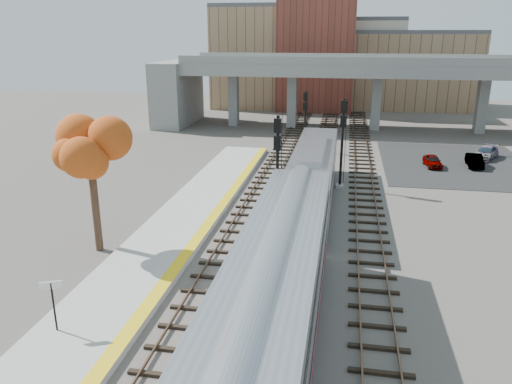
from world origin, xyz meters
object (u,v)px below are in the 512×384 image
(coach, at_px, (265,346))
(signal_mast_far, at_px, (305,123))
(car_a, at_px, (433,161))
(tree, at_px, (89,149))
(car_c, at_px, (486,153))
(signal_mast_near, at_px, (277,170))
(locomotive, at_px, (313,173))
(car_b, at_px, (475,161))
(signal_mast_mid, at_px, (342,144))

(coach, distance_m, signal_mast_far, 39.89)
(car_a, bearing_deg, tree, -139.48)
(car_c, bearing_deg, signal_mast_far, -152.40)
(signal_mast_near, xyz_separation_m, car_c, (18.49, 21.10, -2.97))
(signal_mast_far, bearing_deg, car_c, -1.85)
(locomotive, bearing_deg, car_c, 45.41)
(coach, relative_size, car_c, 5.94)
(locomotive, bearing_deg, coach, -90.00)
(locomotive, height_order, car_b, locomotive)
(car_a, bearing_deg, coach, -112.49)
(signal_mast_mid, xyz_separation_m, signal_mast_far, (-4.10, 13.22, -0.69))
(locomotive, bearing_deg, signal_mast_mid, 63.48)
(signal_mast_mid, distance_m, signal_mast_far, 13.86)
(coach, bearing_deg, car_b, 67.82)
(locomotive, relative_size, tree, 2.30)
(locomotive, distance_m, tree, 16.57)
(signal_mast_far, bearing_deg, signal_mast_mid, -72.77)
(coach, xyz_separation_m, car_a, (10.58, 34.92, -2.19))
(signal_mast_mid, bearing_deg, tree, -132.63)
(coach, bearing_deg, car_c, 67.32)
(signal_mast_far, relative_size, car_c, 1.51)
(locomotive, height_order, tree, tree)
(car_a, distance_m, car_c, 7.24)
(signal_mast_near, height_order, car_a, signal_mast_near)
(car_b, bearing_deg, tree, -134.05)
(car_a, bearing_deg, signal_mast_near, -132.70)
(signal_mast_mid, distance_m, car_b, 15.71)
(signal_mast_mid, bearing_deg, car_b, 35.71)
(car_a, height_order, car_c, car_c)
(signal_mast_near, bearing_deg, tree, -146.12)
(signal_mast_far, height_order, car_b, signal_mast_far)
(car_b, bearing_deg, signal_mast_far, 169.33)
(locomotive, height_order, signal_mast_near, signal_mast_near)
(signal_mast_near, relative_size, car_c, 1.72)
(signal_mast_far, relative_size, car_a, 1.93)
(locomotive, distance_m, coach, 22.61)
(signal_mast_far, bearing_deg, tree, -108.96)
(signal_mast_near, bearing_deg, car_a, 52.94)
(tree, relative_size, car_b, 2.27)
(coach, distance_m, signal_mast_mid, 26.71)
(car_b, bearing_deg, signal_mast_near, -129.97)
(locomotive, xyz_separation_m, coach, (-0.00, -22.61, 0.52))
(signal_mast_near, xyz_separation_m, signal_mast_far, (0.00, 21.69, -0.59))
(signal_mast_near, bearing_deg, signal_mast_far, 90.00)
(coach, xyz_separation_m, signal_mast_far, (-2.10, 39.83, 0.24))
(signal_mast_near, height_order, tree, tree)
(signal_mast_far, bearing_deg, locomotive, -83.05)
(car_a, relative_size, car_c, 0.79)
(signal_mast_mid, relative_size, signal_mast_far, 1.16)
(car_a, height_order, car_b, car_b)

